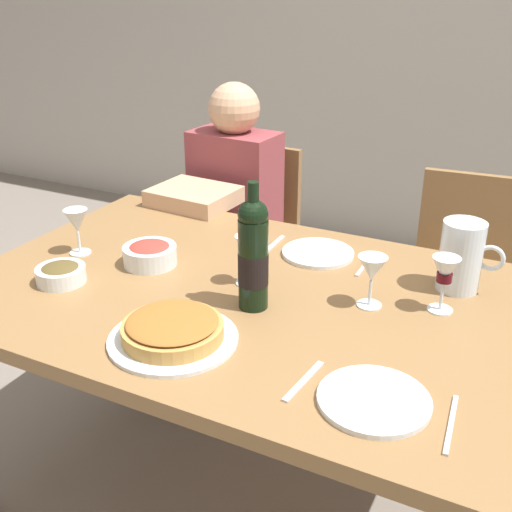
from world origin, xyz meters
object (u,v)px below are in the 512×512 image
(baked_tart, at_px, (173,331))
(chair_right, at_px, (459,278))
(dining_table, at_px, (241,319))
(diner_left, at_px, (220,226))
(olive_bowl, at_px, (61,273))
(salad_bowl, at_px, (150,253))
(wine_glass_left_diner, at_px, (372,270))
(wine_glass_right_diner, at_px, (445,273))
(wine_glass_spare, at_px, (77,222))
(dinner_plate_left_setting, at_px, (374,400))
(water_pitcher, at_px, (461,260))
(dinner_plate_right_setting, at_px, (318,253))
(wine_glass_centre, at_px, (246,249))
(wine_bottle, at_px, (253,255))
(chair_left, at_px, (250,234))

(baked_tart, xyz_separation_m, chair_right, (0.46, 1.19, -0.29))
(dining_table, distance_m, diner_left, 0.82)
(olive_bowl, xyz_separation_m, diner_left, (0.00, 0.87, -0.17))
(diner_left, bearing_deg, salad_bowl, 106.55)
(wine_glass_left_diner, bearing_deg, chair_right, 82.44)
(baked_tart, xyz_separation_m, olive_bowl, (-0.44, 0.11, -0.00))
(wine_glass_right_diner, height_order, wine_glass_spare, wine_glass_right_diner)
(baked_tart, relative_size, salad_bowl, 1.94)
(baked_tart, height_order, dinner_plate_left_setting, baked_tart)
(dining_table, distance_m, chair_right, 1.01)
(wine_glass_left_diner, bearing_deg, salad_bowl, -175.84)
(water_pitcher, height_order, olive_bowl, water_pitcher)
(dinner_plate_right_setting, bearing_deg, wine_glass_centre, -111.81)
(wine_bottle, height_order, baked_tart, wine_bottle)
(salad_bowl, xyz_separation_m, olive_bowl, (-0.15, -0.20, -0.01))
(wine_bottle, bearing_deg, dinner_plate_right_setting, 85.33)
(chair_left, bearing_deg, chair_right, -177.84)
(dining_table, bearing_deg, wine_glass_left_diner, 11.45)
(wine_glass_left_diner, distance_m, diner_left, 1.03)
(water_pitcher, height_order, wine_glass_left_diner, water_pitcher)
(water_pitcher, distance_m, wine_glass_spare, 1.10)
(dining_table, xyz_separation_m, diner_left, (-0.46, 0.68, -0.05))
(wine_glass_spare, bearing_deg, dining_table, 1.07)
(dining_table, bearing_deg, wine_glass_right_diner, 13.99)
(dinner_plate_left_setting, relative_size, dinner_plate_right_setting, 1.05)
(water_pitcher, bearing_deg, chair_left, 145.75)
(wine_bottle, bearing_deg, dining_table, 136.77)
(olive_bowl, height_order, chair_right, chair_right)
(wine_glass_centre, bearing_deg, dinner_plate_right_setting, 68.19)
(dining_table, xyz_separation_m, wine_bottle, (0.07, -0.07, 0.24))
(wine_glass_right_diner, bearing_deg, salad_bowl, -172.69)
(salad_bowl, distance_m, diner_left, 0.70)
(wine_glass_left_diner, bearing_deg, water_pitcher, 47.16)
(dinner_plate_left_setting, bearing_deg, dinner_plate_right_setting, 120.51)
(wine_glass_left_diner, distance_m, dinner_plate_left_setting, 0.41)
(wine_bottle, distance_m, water_pitcher, 0.56)
(wine_glass_left_diner, xyz_separation_m, wine_glass_centre, (-0.34, -0.03, 0.00))
(wine_bottle, distance_m, baked_tart, 0.27)
(wine_glass_centre, xyz_separation_m, diner_left, (-0.45, 0.64, -0.25))
(wine_glass_centre, distance_m, dinner_plate_right_setting, 0.30)
(wine_glass_centre, bearing_deg, salad_bowl, -176.78)
(wine_glass_centre, height_order, diner_left, diner_left)
(salad_bowl, bearing_deg, wine_glass_spare, -172.46)
(wine_bottle, height_order, chair_right, wine_bottle)
(wine_glass_left_diner, distance_m, chair_right, 0.91)
(olive_bowl, xyz_separation_m, chair_left, (0.01, 1.10, -0.29))
(water_pitcher, bearing_deg, wine_bottle, -143.25)
(water_pitcher, relative_size, salad_bowl, 1.23)
(water_pitcher, bearing_deg, dining_table, -152.94)
(diner_left, bearing_deg, olive_bowl, 93.75)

